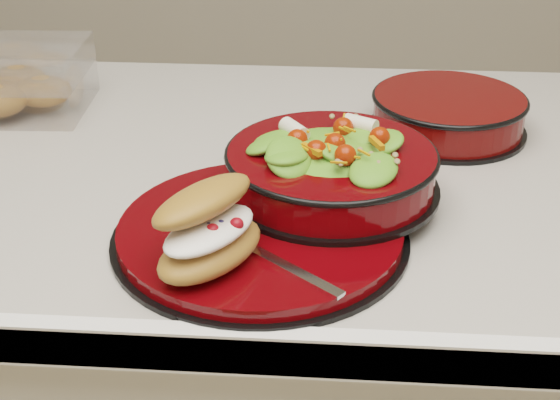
# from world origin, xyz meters

# --- Properties ---
(dinner_plate) EXTENTS (0.32, 0.32, 0.02)m
(dinner_plate) POSITION_xyz_m (0.06, -0.20, 0.91)
(dinner_plate) COLOR black
(dinner_plate) RESTS_ON island_counter
(salad_bowl) EXTENTS (0.25, 0.25, 0.10)m
(salad_bowl) POSITION_xyz_m (0.14, -0.12, 0.96)
(salad_bowl) COLOR black
(salad_bowl) RESTS_ON dinner_plate
(croissant) EXTENTS (0.13, 0.16, 0.08)m
(croissant) POSITION_xyz_m (0.02, -0.28, 0.96)
(croissant) COLOR #A96F33
(croissant) RESTS_ON dinner_plate
(fork) EXTENTS (0.14, 0.12, 0.00)m
(fork) POSITION_xyz_m (0.08, -0.27, 0.92)
(fork) COLOR silver
(fork) RESTS_ON dinner_plate
(pastry_box) EXTENTS (0.24, 0.18, 0.09)m
(pastry_box) POSITION_xyz_m (-0.35, 0.15, 0.94)
(pastry_box) COLOR white
(pastry_box) RESTS_ON island_counter
(extra_bowl) EXTENTS (0.22, 0.22, 0.05)m
(extra_bowl) POSITION_xyz_m (0.30, 0.11, 0.93)
(extra_bowl) COLOR black
(extra_bowl) RESTS_ON island_counter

